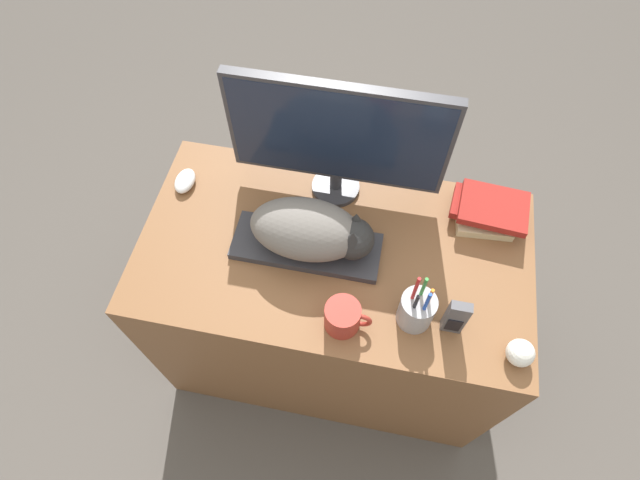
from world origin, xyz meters
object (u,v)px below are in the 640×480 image
(keyboard, at_px, (307,246))
(baseball, at_px, (520,353))
(monitor, at_px, (338,138))
(computer_mouse, at_px, (185,181))
(coffee_mug, at_px, (343,317))
(pen_cup, at_px, (417,310))
(cat, at_px, (313,231))
(phone, at_px, (456,318))
(book_stack, at_px, (488,210))

(keyboard, relative_size, baseball, 6.01)
(monitor, bearing_deg, computer_mouse, -171.01)
(coffee_mug, relative_size, pen_cup, 0.59)
(cat, distance_m, coffee_mug, 0.25)
(pen_cup, bearing_deg, baseball, -11.86)
(baseball, bearing_deg, coffee_mug, 179.36)
(pen_cup, relative_size, baseball, 3.02)
(computer_mouse, xyz_separation_m, phone, (0.84, -0.32, 0.05))
(monitor, relative_size, baseball, 8.67)
(cat, distance_m, book_stack, 0.53)
(monitor, bearing_deg, pen_cup, -53.80)
(cat, distance_m, pen_cup, 0.34)
(cat, xyz_separation_m, pen_cup, (0.30, -0.15, -0.05))
(keyboard, relative_size, phone, 3.05)
(cat, height_order, baseball, cat)
(monitor, relative_size, coffee_mug, 4.90)
(coffee_mug, relative_size, baseball, 1.77)
(monitor, bearing_deg, phone, -45.97)
(computer_mouse, height_order, pen_cup, pen_cup)
(cat, relative_size, pen_cup, 1.61)
(monitor, xyz_separation_m, computer_mouse, (-0.46, -0.07, -0.21))
(keyboard, relative_size, pen_cup, 1.99)
(monitor, bearing_deg, cat, -95.60)
(monitor, distance_m, phone, 0.56)
(monitor, height_order, coffee_mug, monitor)
(pen_cup, bearing_deg, computer_mouse, 157.36)
(monitor, bearing_deg, keyboard, -100.83)
(phone, bearing_deg, coffee_mug, -171.24)
(book_stack, bearing_deg, coffee_mug, -130.87)
(keyboard, relative_size, computer_mouse, 4.49)
(phone, bearing_deg, cat, 157.75)
(coffee_mug, bearing_deg, phone, 8.76)
(keyboard, height_order, computer_mouse, computer_mouse)
(keyboard, relative_size, coffee_mug, 3.40)
(keyboard, xyz_separation_m, cat, (0.02, 0.00, 0.09))
(cat, xyz_separation_m, monitor, (0.02, 0.23, 0.13))
(cat, distance_m, monitor, 0.26)
(keyboard, xyz_separation_m, book_stack, (0.50, 0.21, 0.03))
(keyboard, bearing_deg, monitor, 79.17)
(pen_cup, height_order, book_stack, pen_cup)
(baseball, height_order, phone, phone)
(keyboard, relative_size, book_stack, 1.89)
(monitor, height_order, baseball, monitor)
(keyboard, distance_m, monitor, 0.32)
(keyboard, distance_m, cat, 0.09)
(coffee_mug, xyz_separation_m, pen_cup, (0.18, 0.05, 0.01))
(phone, xyz_separation_m, book_stack, (0.08, 0.37, -0.03))
(cat, bearing_deg, keyboard, -180.00)
(coffee_mug, height_order, book_stack, coffee_mug)
(pen_cup, distance_m, baseball, 0.27)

